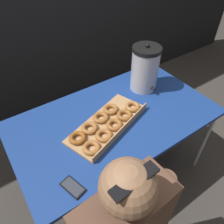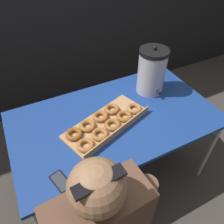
% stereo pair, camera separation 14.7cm
% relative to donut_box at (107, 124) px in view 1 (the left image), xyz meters
% --- Properties ---
extents(ground_plane, '(12.00, 12.00, 0.00)m').
position_rel_donut_box_xyz_m(ground_plane, '(0.10, 0.04, -0.72)').
color(ground_plane, '#3D3833').
extents(folding_table, '(1.43, 0.82, 0.70)m').
position_rel_donut_box_xyz_m(folding_table, '(0.10, 0.04, -0.06)').
color(folding_table, navy).
rests_on(folding_table, ground).
extents(donut_box, '(0.64, 0.43, 0.05)m').
position_rel_donut_box_xyz_m(donut_box, '(0.00, 0.00, 0.00)').
color(donut_box, tan).
rests_on(donut_box, folding_table).
extents(coffee_urn, '(0.21, 0.24, 0.38)m').
position_rel_donut_box_xyz_m(coffee_urn, '(0.48, 0.20, 0.15)').
color(coffee_urn, '#B7B7BC').
rests_on(coffee_urn, folding_table).
extents(cell_phone, '(0.10, 0.15, 0.01)m').
position_rel_donut_box_xyz_m(cell_phone, '(-0.39, -0.27, -0.02)').
color(cell_phone, black).
rests_on(cell_phone, folding_table).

